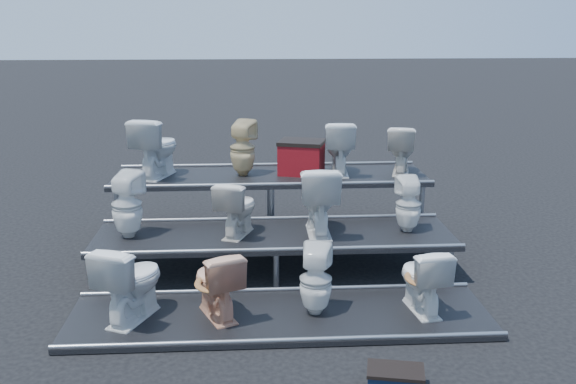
{
  "coord_description": "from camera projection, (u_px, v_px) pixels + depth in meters",
  "views": [
    {
      "loc": [
        -0.28,
        -7.16,
        2.93
      ],
      "look_at": [
        0.17,
        0.1,
        0.94
      ],
      "focal_mm": 40.0,
      "sensor_mm": 36.0,
      "label": 1
    }
  ],
  "objects": [
    {
      "name": "tier_front",
      "position": [
        280.0,
        317.0,
        6.42
      ],
      "size": [
        4.2,
        1.2,
        0.06
      ],
      "primitive_type": "cube",
      "color": "black",
      "rests_on": "ground"
    },
    {
      "name": "toilet_8",
      "position": [
        156.0,
        147.0,
        8.51
      ],
      "size": [
        0.68,
        0.89,
        0.8
      ],
      "primitive_type": "imported",
      "rotation": [
        0.0,
        0.0,
        2.8
      ],
      "color": "white",
      "rests_on": "tier_back"
    },
    {
      "name": "tier_mid",
      "position": [
        274.0,
        252.0,
        7.62
      ],
      "size": [
        4.2,
        1.2,
        0.46
      ],
      "primitive_type": "cube",
      "color": "black",
      "rests_on": "ground"
    },
    {
      "name": "ground",
      "position": [
        275.0,
        270.0,
        7.68
      ],
      "size": [
        80.0,
        80.0,
        0.0
      ],
      "primitive_type": "plane",
      "color": "black",
      "rests_on": "ground"
    },
    {
      "name": "toilet_11",
      "position": [
        401.0,
        149.0,
        8.73
      ],
      "size": [
        0.52,
        0.72,
        0.66
      ],
      "primitive_type": "imported",
      "rotation": [
        0.0,
        0.0,
        2.88
      ],
      "color": "silver",
      "rests_on": "tier_back"
    },
    {
      "name": "toilet_5",
      "position": [
        237.0,
        208.0,
        7.45
      ],
      "size": [
        0.57,
        0.73,
        0.66
      ],
      "primitive_type": "imported",
      "rotation": [
        0.0,
        0.0,
        2.78
      ],
      "color": "silver",
      "rests_on": "tier_mid"
    },
    {
      "name": "toilet_10",
      "position": [
        339.0,
        147.0,
        8.67
      ],
      "size": [
        0.47,
        0.75,
        0.73
      ],
      "primitive_type": "imported",
      "rotation": [
        0.0,
        0.0,
        3.06
      ],
      "color": "white",
      "rests_on": "tier_back"
    },
    {
      "name": "toilet_4",
      "position": [
        127.0,
        205.0,
        7.36
      ],
      "size": [
        0.45,
        0.46,
        0.77
      ],
      "primitive_type": "imported",
      "rotation": [
        0.0,
        0.0,
        2.78
      ],
      "color": "white",
      "rests_on": "tier_mid"
    },
    {
      "name": "toilet_2",
      "position": [
        316.0,
        280.0,
        6.34
      ],
      "size": [
        0.39,
        0.39,
        0.72
      ],
      "primitive_type": "imported",
      "rotation": [
        0.0,
        0.0,
        2.92
      ],
      "color": "white",
      "rests_on": "tier_front"
    },
    {
      "name": "toilet_1",
      "position": [
        216.0,
        283.0,
        6.29
      ],
      "size": [
        0.63,
        0.79,
        0.7
      ],
      "primitive_type": "imported",
      "rotation": [
        0.0,
        0.0,
        3.54
      ],
      "color": "tan",
      "rests_on": "tier_front"
    },
    {
      "name": "tier_back",
      "position": [
        270.0,
        205.0,
        8.82
      ],
      "size": [
        4.2,
        1.2,
        0.86
      ],
      "primitive_type": "cube",
      "color": "black",
      "rests_on": "ground"
    },
    {
      "name": "red_crate",
      "position": [
        301.0,
        159.0,
        8.72
      ],
      "size": [
        0.68,
        0.6,
        0.41
      ],
      "primitive_type": "cube",
      "rotation": [
        0.0,
        0.0,
        -0.29
      ],
      "color": "maroon",
      "rests_on": "tier_back"
    },
    {
      "name": "toilet_7",
      "position": [
        408.0,
        204.0,
        7.57
      ],
      "size": [
        0.31,
        0.32,
        0.67
      ],
      "primitive_type": "imported",
      "rotation": [
        0.0,
        0.0,
        3.17
      ],
      "color": "white",
      "rests_on": "tier_mid"
    },
    {
      "name": "toilet_9",
      "position": [
        243.0,
        148.0,
        8.59
      ],
      "size": [
        0.44,
        0.45,
        0.75
      ],
      "primitive_type": "imported",
      "rotation": [
        0.0,
        0.0,
        2.76
      ],
      "color": "#D4BE89",
      "rests_on": "tier_back"
    },
    {
      "name": "toilet_6",
      "position": [
        318.0,
        199.0,
        7.48
      ],
      "size": [
        0.47,
        0.81,
        0.83
      ],
      "primitive_type": "imported",
      "rotation": [
        0.0,
        0.0,
        3.13
      ],
      "color": "white",
      "rests_on": "tier_mid"
    },
    {
      "name": "step_stool",
      "position": [
        395.0,
        381.0,
        5.2
      ],
      "size": [
        0.48,
        0.35,
        0.16
      ],
      "primitive_type": "cube",
      "rotation": [
        0.0,
        0.0,
        -0.21
      ],
      "color": "#0E1A32",
      "rests_on": "ground"
    },
    {
      "name": "toilet_0",
      "position": [
        131.0,
        281.0,
        6.22
      ],
      "size": [
        0.71,
        0.88,
        0.79
      ],
      "primitive_type": "imported",
      "rotation": [
        0.0,
        0.0,
        2.73
      ],
      "color": "white",
      "rests_on": "tier_front"
    },
    {
      "name": "toilet_3",
      "position": [
        422.0,
        278.0,
        6.41
      ],
      "size": [
        0.48,
        0.72,
        0.69
      ],
      "primitive_type": "imported",
      "rotation": [
        0.0,
        0.0,
        3.28
      ],
      "color": "white",
      "rests_on": "tier_front"
    }
  ]
}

